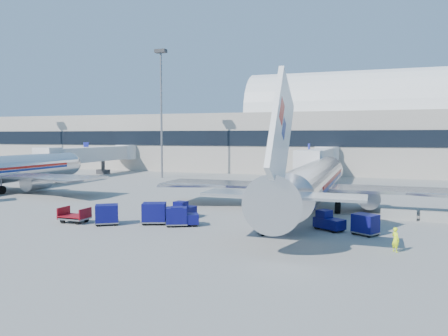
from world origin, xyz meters
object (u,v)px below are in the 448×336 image
at_px(cart_open_red, 75,217).
at_px(ramp_worker, 395,240).
at_px(tug_left, 183,210).
at_px(jetbridge_near, 320,158).
at_px(jetbridge_mid, 96,154).
at_px(cart_solo_far, 365,224).
at_px(cart_train_a, 177,216).
at_px(mast_west, 161,94).
at_px(barrier_near, 398,215).
at_px(cart_solo_near, 269,224).
at_px(cart_train_b, 154,213).
at_px(airliner_main, 313,181).
at_px(tug_lead, 182,217).
at_px(barrier_mid, 439,217).
at_px(tug_right, 328,221).
at_px(cart_train_c, 107,214).

distance_m(cart_open_red, ramp_worker, 25.92).
bearing_deg(cart_open_red, ramp_worker, -1.27).
bearing_deg(tug_left, jetbridge_near, -2.47).
height_order(jetbridge_mid, cart_solo_far, jetbridge_mid).
distance_m(cart_train_a, ramp_worker, 17.11).
height_order(cart_train_a, cart_open_red, cart_train_a).
bearing_deg(ramp_worker, cart_train_a, 40.72).
height_order(mast_west, barrier_near, mast_west).
bearing_deg(barrier_near, cart_solo_near, -135.63).
relative_size(cart_train_b, cart_solo_far, 1.10).
distance_m(airliner_main, cart_solo_far, 11.39).
xyz_separation_m(jetbridge_mid, tug_left, (33.84, -34.49, -3.20)).
distance_m(mast_west, cart_solo_near, 49.02).
bearing_deg(cart_solo_near, cart_train_b, 147.14).
bearing_deg(jetbridge_near, cart_open_red, -112.35).
bearing_deg(cart_train_a, cart_solo_near, -26.95).
bearing_deg(tug_lead, barrier_mid, -3.39).
height_order(barrier_mid, ramp_worker, ramp_worker).
bearing_deg(cart_open_red, tug_left, 32.79).
distance_m(tug_left, cart_train_b, 3.48).
relative_size(tug_lead, cart_open_red, 1.14).
bearing_deg(cart_solo_near, barrier_mid, 6.49).
height_order(jetbridge_near, mast_west, mast_west).
bearing_deg(barrier_mid, cart_solo_near, -143.87).
bearing_deg(cart_open_red, tug_right, 12.34).
xyz_separation_m(cart_solo_far, ramp_worker, (1.94, -4.42, -0.04)).
xyz_separation_m(jetbridge_mid, cart_solo_near, (42.70, -38.30, -3.15)).
xyz_separation_m(tug_lead, cart_open_red, (-9.40, -1.76, -0.28)).
relative_size(barrier_mid, cart_train_a, 1.37).
bearing_deg(jetbridge_mid, tug_left, -45.55).
distance_m(mast_west, cart_solo_far, 51.88).
bearing_deg(barrier_near, cart_open_red, -158.22).
bearing_deg(tug_left, barrier_near, -62.14).
distance_m(cart_train_b, ramp_worker, 19.30).
height_order(jetbridge_mid, barrier_mid, jetbridge_mid).
bearing_deg(cart_train_a, cart_train_c, 170.08).
height_order(cart_train_b, cart_solo_far, cart_train_b).
relative_size(cart_open_red, ramp_worker, 1.51).
xyz_separation_m(jetbridge_mid, barrier_near, (52.40, -28.81, -3.48)).
height_order(tug_right, cart_train_b, cart_train_b).
relative_size(tug_right, tug_left, 1.01).
bearing_deg(cart_open_red, airliner_main, 36.46).
xyz_separation_m(barrier_near, ramp_worker, (-0.73, -11.77, 0.36)).
bearing_deg(tug_lead, jetbridge_near, 52.97).
relative_size(tug_right, ramp_worker, 1.65).
distance_m(cart_solo_near, cart_open_red, 16.96).
height_order(barrier_mid, cart_train_c, cart_train_c).
height_order(tug_lead, ramp_worker, tug_lead).
distance_m(tug_left, ramp_worker, 18.84).
xyz_separation_m(cart_train_b, ramp_worker, (19.08, -2.85, -0.16)).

